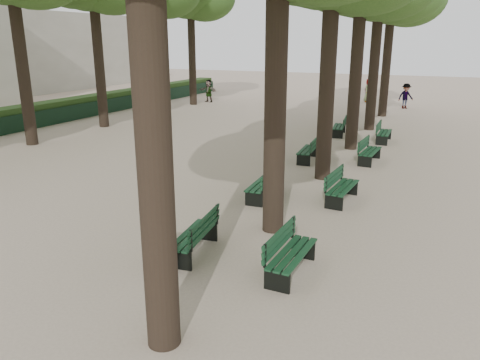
% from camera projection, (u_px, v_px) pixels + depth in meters
% --- Properties ---
extents(ground, '(120.00, 120.00, 0.00)m').
position_uv_depth(ground, '(156.00, 270.00, 9.74)').
color(ground, tan).
rests_on(ground, ground).
extents(bench_left_0, '(0.78, 1.85, 0.92)m').
position_uv_depth(bench_left_0, '(194.00, 242.00, 10.39)').
color(bench_left_0, black).
rests_on(bench_left_0, ground).
extents(bench_left_1, '(0.67, 1.83, 0.92)m').
position_uv_depth(bench_left_1, '(262.00, 189.00, 14.06)').
color(bench_left_1, black).
rests_on(bench_left_1, ground).
extents(bench_left_2, '(0.69, 1.84, 0.92)m').
position_uv_depth(bench_left_2, '(308.00, 154.00, 18.38)').
color(bench_left_2, black).
rests_on(bench_left_2, ground).
extents(bench_left_3, '(0.80, 1.86, 0.92)m').
position_uv_depth(bench_left_3, '(339.00, 130.00, 23.30)').
color(bench_left_3, black).
rests_on(bench_left_3, ground).
extents(bench_right_0, '(0.63, 1.82, 0.92)m').
position_uv_depth(bench_right_0, '(291.00, 261.00, 9.50)').
color(bench_right_0, black).
rests_on(bench_right_0, ground).
extents(bench_right_1, '(0.71, 1.84, 0.92)m').
position_uv_depth(bench_right_1, '(342.00, 193.00, 13.75)').
color(bench_right_1, black).
rests_on(bench_right_1, ground).
extents(bench_right_2, '(0.69, 1.83, 0.92)m').
position_uv_depth(bench_right_2, '(370.00, 156.00, 18.16)').
color(bench_right_2, black).
rests_on(bench_right_2, ground).
extents(bench_right_3, '(0.60, 1.81, 0.92)m').
position_uv_depth(bench_right_3, '(384.00, 136.00, 21.78)').
color(bench_right_3, black).
rests_on(bench_right_3, ground).
extents(man_with_map, '(0.71, 0.78, 1.76)m').
position_uv_depth(man_with_map, '(165.00, 234.00, 9.31)').
color(man_with_map, black).
rests_on(man_with_map, ground).
extents(pedestrian_d, '(0.92, 0.77, 1.77)m').
position_uv_depth(pedestrian_d, '(369.00, 90.00, 35.50)').
color(pedestrian_d, '#262628').
rests_on(pedestrian_d, ground).
extents(pedestrian_e, '(1.59, 0.63, 1.68)m').
position_uv_depth(pedestrian_e, '(209.00, 91.00, 35.67)').
color(pedestrian_e, '#262628').
rests_on(pedestrian_e, ground).
extents(pedestrian_b, '(1.09, 0.94, 1.71)m').
position_uv_depth(pedestrian_b, '(406.00, 96.00, 32.24)').
color(pedestrian_b, '#262628').
rests_on(pedestrian_b, ground).
extents(fence, '(0.08, 42.00, 0.90)m').
position_uv_depth(fence, '(34.00, 120.00, 25.05)').
color(fence, black).
rests_on(fence, ground).
extents(hedge, '(1.20, 42.00, 1.20)m').
position_uv_depth(hedge, '(24.00, 117.00, 25.27)').
color(hedge, '#224116').
rests_on(hedge, ground).
extents(building_far, '(12.00, 16.00, 7.00)m').
position_uv_depth(building_far, '(46.00, 51.00, 47.77)').
color(building_far, '#B7B2A3').
rests_on(building_far, ground).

